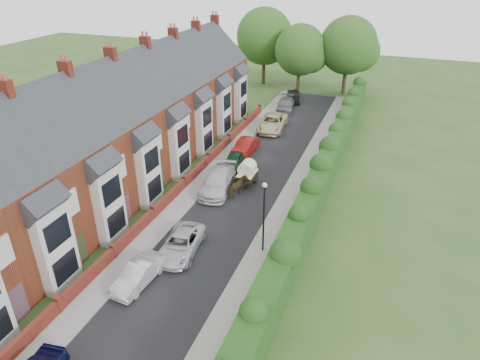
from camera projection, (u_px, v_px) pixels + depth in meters
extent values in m
plane|color=#2D4C1E|center=(189.00, 278.00, 25.93)|extent=(140.00, 140.00, 0.00)
cube|color=black|center=(243.00, 192.00, 35.17)|extent=(6.00, 58.00, 0.02)
cube|color=gray|center=(292.00, 200.00, 33.89)|extent=(2.20, 58.00, 0.12)
cube|color=gray|center=(201.00, 184.00, 36.33)|extent=(1.70, 58.00, 0.12)
cube|color=gray|center=(279.00, 198.00, 34.21)|extent=(0.18, 58.00, 0.13)
cube|color=gray|center=(210.00, 185.00, 36.09)|extent=(0.18, 58.00, 0.13)
cube|color=#153C13|center=(316.00, 191.00, 32.77)|extent=(1.50, 58.00, 2.50)
cube|color=brown|center=(123.00, 143.00, 36.05)|extent=(8.00, 40.00, 6.50)
cube|color=#26272D|center=(118.00, 105.00, 34.52)|extent=(8.00, 40.20, 8.00)
cube|color=#3F2D2D|center=(19.00, 303.00, 22.62)|extent=(0.08, 0.90, 2.10)
cube|color=silver|center=(1.00, 253.00, 20.96)|extent=(0.12, 1.20, 1.60)
cube|color=silver|center=(57.00, 249.00, 24.19)|extent=(0.70, 2.40, 5.20)
cube|color=black|center=(66.00, 267.00, 24.64)|extent=(0.06, 1.80, 1.60)
cube|color=black|center=(58.00, 233.00, 23.51)|extent=(0.06, 1.80, 1.60)
cube|color=#26272D|center=(43.00, 203.00, 22.83)|extent=(1.70, 2.60, 1.70)
cube|color=#3F2D2D|center=(81.00, 249.00, 26.75)|extent=(0.08, 0.90, 2.10)
cube|color=silver|center=(70.00, 204.00, 25.09)|extent=(0.12, 1.20, 1.60)
cube|color=silver|center=(110.00, 206.00, 28.32)|extent=(0.70, 2.40, 5.20)
cube|color=black|center=(117.00, 222.00, 28.78)|extent=(0.06, 1.80, 1.60)
cube|color=black|center=(112.00, 191.00, 27.65)|extent=(0.06, 1.80, 1.60)
cube|color=#26272D|center=(101.00, 165.00, 26.96)|extent=(1.70, 2.60, 1.70)
cube|color=#3F2D2D|center=(127.00, 209.00, 30.89)|extent=(0.08, 0.90, 2.10)
cube|color=silver|center=(120.00, 168.00, 29.22)|extent=(0.12, 1.20, 1.60)
cube|color=silver|center=(149.00, 173.00, 32.46)|extent=(0.70, 2.40, 5.20)
cube|color=black|center=(155.00, 188.00, 32.91)|extent=(0.06, 1.80, 1.60)
cube|color=black|center=(152.00, 160.00, 31.78)|extent=(0.06, 1.80, 1.60)
cube|color=#26272D|center=(143.00, 136.00, 31.09)|extent=(1.70, 2.60, 1.70)
cube|color=#3F2D2D|center=(161.00, 179.00, 35.02)|extent=(0.08, 0.90, 2.10)
cube|color=silver|center=(157.00, 141.00, 33.35)|extent=(0.12, 1.20, 1.60)
cube|color=silver|center=(180.00, 148.00, 36.59)|extent=(0.70, 2.40, 5.20)
cube|color=black|center=(185.00, 162.00, 37.04)|extent=(0.06, 1.80, 1.60)
cube|color=black|center=(183.00, 136.00, 35.91)|extent=(0.06, 1.80, 1.60)
cube|color=#26272D|center=(176.00, 115.00, 35.22)|extent=(1.70, 2.60, 1.70)
cube|color=#3F2D2D|center=(189.00, 155.00, 39.15)|extent=(0.08, 0.90, 2.10)
cube|color=silver|center=(186.00, 120.00, 37.49)|extent=(0.12, 1.20, 1.60)
cube|color=silver|center=(204.00, 128.00, 40.72)|extent=(0.70, 2.40, 5.20)
cube|color=black|center=(208.00, 141.00, 41.17)|extent=(0.06, 1.80, 1.60)
cube|color=black|center=(207.00, 117.00, 40.04)|extent=(0.06, 1.80, 1.60)
cube|color=#26272D|center=(201.00, 98.00, 39.36)|extent=(1.70, 2.60, 1.70)
cube|color=#3F2D2D|center=(211.00, 135.00, 43.28)|extent=(0.08, 0.90, 2.10)
cube|color=silver|center=(209.00, 104.00, 41.62)|extent=(0.12, 1.20, 1.60)
cube|color=silver|center=(224.00, 112.00, 44.86)|extent=(0.70, 2.40, 5.20)
cube|color=black|center=(228.00, 123.00, 45.31)|extent=(0.06, 1.80, 1.60)
cube|color=black|center=(227.00, 101.00, 44.18)|extent=(0.06, 1.80, 1.60)
cube|color=#26272D|center=(222.00, 84.00, 43.49)|extent=(1.70, 2.60, 1.70)
cube|color=#3F2D2D|center=(229.00, 119.00, 47.42)|extent=(0.08, 0.90, 2.10)
cube|color=silver|center=(228.00, 90.00, 45.75)|extent=(0.12, 1.20, 1.60)
cube|color=silver|center=(241.00, 99.00, 48.99)|extent=(0.70, 2.40, 5.20)
cube|color=black|center=(244.00, 109.00, 49.44)|extent=(0.06, 1.80, 1.60)
cube|color=black|center=(244.00, 89.00, 48.31)|extent=(0.06, 1.80, 1.60)
cube|color=#26272D|center=(239.00, 72.00, 47.62)|extent=(1.70, 2.60, 1.70)
cube|color=#3F2D2D|center=(244.00, 106.00, 51.55)|extent=(0.08, 0.90, 2.10)
cube|color=silver|center=(244.00, 79.00, 49.88)|extent=(0.12, 1.20, 1.60)
cube|color=maroon|center=(6.00, 93.00, 24.47)|extent=(0.90, 0.50, 1.60)
cylinder|color=#9D452F|center=(5.00, 77.00, 23.96)|extent=(0.20, 0.20, 0.50)
cube|color=maroon|center=(66.00, 73.00, 28.60)|extent=(0.90, 0.50, 1.60)
cylinder|color=#9D452F|center=(61.00, 58.00, 28.21)|extent=(0.20, 0.20, 0.50)
cylinder|color=#9D452F|center=(66.00, 59.00, 28.09)|extent=(0.20, 0.20, 0.50)
cube|color=maroon|center=(111.00, 58.00, 32.73)|extent=(0.90, 0.50, 1.60)
cylinder|color=#9D452F|center=(107.00, 45.00, 32.35)|extent=(0.20, 0.20, 0.50)
cylinder|color=#9D452F|center=(111.00, 45.00, 32.22)|extent=(0.20, 0.20, 0.50)
cube|color=maroon|center=(146.00, 46.00, 36.86)|extent=(0.90, 0.50, 1.60)
cylinder|color=#9D452F|center=(142.00, 34.00, 36.48)|extent=(0.20, 0.20, 0.50)
cylinder|color=#9D452F|center=(146.00, 35.00, 36.35)|extent=(0.20, 0.20, 0.50)
cube|color=maroon|center=(173.00, 36.00, 41.00)|extent=(0.90, 0.50, 1.60)
cylinder|color=#9D452F|center=(171.00, 26.00, 40.61)|extent=(0.20, 0.20, 0.50)
cylinder|color=#9D452F|center=(174.00, 26.00, 40.49)|extent=(0.20, 0.20, 0.50)
cube|color=maroon|center=(196.00, 29.00, 45.13)|extent=(0.90, 0.50, 1.60)
cylinder|color=#9D452F|center=(194.00, 19.00, 44.74)|extent=(0.20, 0.20, 0.50)
cylinder|color=#9D452F|center=(197.00, 19.00, 44.62)|extent=(0.20, 0.20, 0.50)
cube|color=maroon|center=(215.00, 22.00, 49.26)|extent=(0.90, 0.50, 1.60)
cylinder|color=#9D452F|center=(213.00, 13.00, 48.88)|extent=(0.20, 0.20, 0.50)
cylinder|color=#9D452F|center=(216.00, 14.00, 48.75)|extent=(0.20, 0.20, 0.50)
cube|color=maroon|center=(24.00, 340.00, 21.17)|extent=(0.30, 4.70, 0.90)
cube|color=maroon|center=(89.00, 277.00, 25.30)|extent=(0.30, 4.70, 0.90)
cube|color=maroon|center=(135.00, 231.00, 29.43)|extent=(0.30, 4.70, 0.90)
cube|color=maroon|center=(170.00, 197.00, 33.57)|extent=(0.30, 4.70, 0.90)
cube|color=maroon|center=(198.00, 170.00, 37.70)|extent=(0.30, 4.70, 0.90)
cube|color=maroon|center=(220.00, 149.00, 41.83)|extent=(0.30, 4.70, 0.90)
cube|color=maroon|center=(238.00, 131.00, 45.96)|extent=(0.30, 4.70, 0.90)
cube|color=maroon|center=(253.00, 116.00, 50.10)|extent=(0.30, 4.70, 0.90)
cube|color=maroon|center=(59.00, 305.00, 23.19)|extent=(0.35, 0.35, 1.10)
cube|color=maroon|center=(114.00, 251.00, 27.32)|extent=(0.35, 0.35, 1.10)
cube|color=maroon|center=(154.00, 212.00, 31.45)|extent=(0.35, 0.35, 1.10)
cube|color=maroon|center=(185.00, 182.00, 35.59)|extent=(0.35, 0.35, 1.10)
cube|color=maroon|center=(209.00, 158.00, 39.72)|extent=(0.35, 0.35, 1.10)
cube|color=maroon|center=(229.00, 138.00, 43.85)|extent=(0.35, 0.35, 1.10)
cube|color=maroon|center=(246.00, 122.00, 47.98)|extent=(0.35, 0.35, 1.10)
cube|color=maroon|center=(259.00, 109.00, 52.12)|extent=(0.35, 0.35, 1.10)
cylinder|color=black|center=(264.00, 221.00, 27.06)|extent=(0.12, 0.12, 4.80)
cylinder|color=black|center=(265.00, 187.00, 25.91)|extent=(0.20, 0.20, 0.10)
sphere|color=silver|center=(265.00, 185.00, 25.83)|extent=(0.32, 0.32, 0.32)
cylinder|color=#332316|center=(299.00, 76.00, 58.80)|extent=(0.50, 0.50, 4.75)
sphere|color=#264F1A|center=(300.00, 50.00, 57.14)|extent=(6.80, 6.80, 6.80)
sphere|color=#264F1A|center=(310.00, 55.00, 57.28)|extent=(4.76, 4.76, 4.76)
cylinder|color=#332316|center=(345.00, 75.00, 58.48)|extent=(0.50, 0.50, 5.25)
sphere|color=#264F1A|center=(348.00, 45.00, 56.65)|extent=(7.60, 7.60, 7.60)
sphere|color=#264F1A|center=(360.00, 51.00, 56.78)|extent=(5.32, 5.32, 5.32)
cylinder|color=#332316|center=(264.00, 65.00, 62.95)|extent=(0.50, 0.50, 5.50)
sphere|color=#264F1A|center=(264.00, 36.00, 61.03)|extent=(8.00, 8.00, 8.00)
sphere|color=#264F1A|center=(276.00, 42.00, 61.15)|extent=(5.60, 5.60, 5.60)
imported|color=#B7B7BC|center=(139.00, 274.00, 25.22)|extent=(1.71, 4.11, 1.32)
imported|color=#BABCC3|center=(181.00, 244.00, 27.85)|extent=(2.74, 4.94, 1.31)
imported|color=silver|center=(218.00, 182.00, 35.07)|extent=(2.95, 5.77, 1.60)
imported|color=black|center=(234.00, 161.00, 38.95)|extent=(2.08, 4.05, 1.32)
imported|color=maroon|center=(245.00, 147.00, 41.55)|extent=(1.68, 4.37, 1.42)
imported|color=beige|center=(272.00, 123.00, 47.19)|extent=(3.11, 5.94, 1.59)
imported|color=slate|center=(286.00, 104.00, 53.22)|extent=(2.66, 4.98, 1.37)
imported|color=black|center=(293.00, 96.00, 56.20)|extent=(2.81, 4.81, 1.54)
imported|color=#422F18|center=(239.00, 187.00, 34.21)|extent=(1.19, 2.04, 1.62)
cube|color=black|center=(247.00, 176.00, 35.88)|extent=(1.21, 2.02, 0.51)
cylinder|color=beige|center=(247.00, 168.00, 35.54)|extent=(1.31, 1.26, 1.31)
cube|color=beige|center=(247.00, 173.00, 35.76)|extent=(1.34, 2.07, 0.04)
cylinder|color=black|center=(242.00, 176.00, 36.77)|extent=(0.08, 0.91, 0.91)
cylinder|color=black|center=(257.00, 178.00, 36.37)|extent=(0.08, 0.91, 0.91)
cylinder|color=black|center=(239.00, 180.00, 35.04)|extent=(0.06, 1.82, 0.06)
cylinder|color=black|center=(247.00, 182.00, 34.83)|extent=(0.06, 1.82, 0.06)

